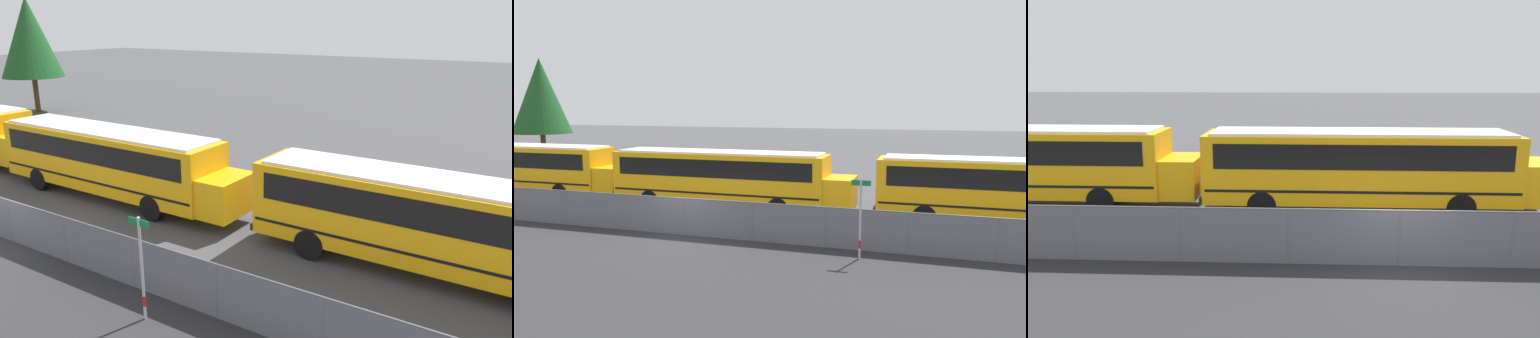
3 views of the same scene
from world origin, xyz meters
TOP-DOWN VIEW (x-y plane):
  - ground_plane at (0.00, 0.00)m, footprint 200.00×200.00m
  - fence at (0.00, -0.00)m, footprint 80.84×0.07m
  - school_bus_2 at (-0.37, 5.32)m, footprint 13.13×2.49m
  - school_bus_3 at (13.76, 5.63)m, footprint 13.13×2.49m
  - street_sign at (7.69, -1.07)m, footprint 0.70×0.09m
  - tree_1 at (-23.30, 17.50)m, footprint 5.15×5.15m

SIDE VIEW (x-z plane):
  - ground_plane at x=0.00m, z-range 0.00..0.00m
  - fence at x=0.00m, z-range 0.02..1.67m
  - street_sign at x=7.69m, z-range 0.09..3.06m
  - school_bus_2 at x=-0.37m, z-range 0.32..3.50m
  - school_bus_3 at x=13.76m, z-range 0.32..3.50m
  - tree_1 at x=-23.30m, z-range 1.52..11.29m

